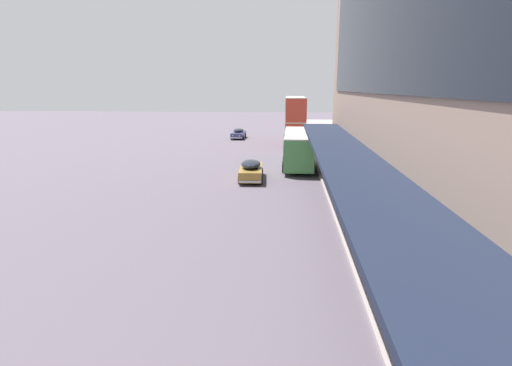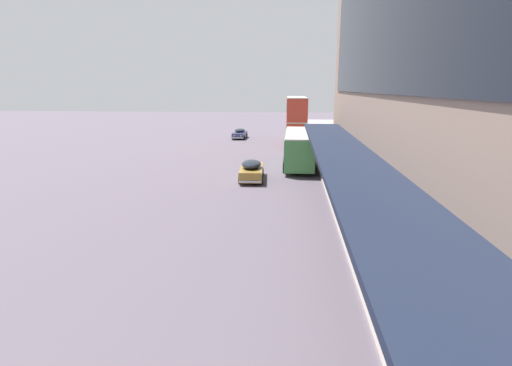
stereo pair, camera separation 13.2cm
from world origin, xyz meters
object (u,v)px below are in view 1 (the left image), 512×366
Objects in this scene: transit_bus_kerbside_front at (298,146)px; sedan_second_near at (251,170)px; transit_bus_kerbside_rear at (295,119)px; sedan_trailing_near at (239,134)px.

sedan_second_near is (-3.91, -6.49, -1.03)m from transit_bus_kerbside_front.
transit_bus_kerbside_rear is 21.50m from sedan_second_near.
transit_bus_kerbside_front is 7.65m from sedan_second_near.
sedan_trailing_near is at bearing 144.47° from transit_bus_kerbside_rear.
transit_bus_kerbside_rear is 10.31m from sedan_trailing_near.
sedan_second_near reaches higher than sedan_trailing_near.
sedan_second_near is at bearing -100.25° from transit_bus_kerbside_rear.
transit_bus_kerbside_front is 14.60m from transit_bus_kerbside_rear.
transit_bus_kerbside_rear is (-0.12, 14.53, 1.48)m from transit_bus_kerbside_front.
sedan_trailing_near is (-8.24, 20.33, -1.11)m from transit_bus_kerbside_front.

